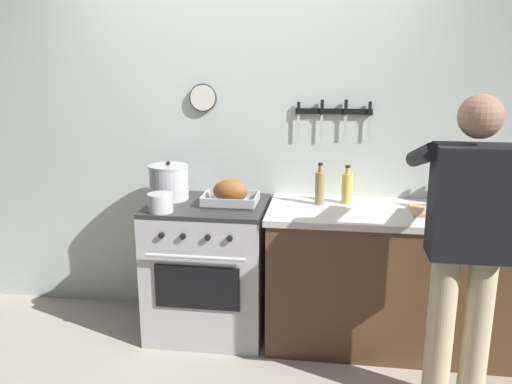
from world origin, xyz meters
name	(u,v)px	position (x,y,z in m)	size (l,w,h in m)	color
wall_back	(249,135)	(0.00, 1.35, 1.30)	(6.00, 0.13, 2.60)	silver
counter_block	(429,279)	(1.21, 0.99, 0.46)	(2.03, 0.65, 0.90)	brown
stove	(209,268)	(-0.22, 0.99, 0.45)	(0.76, 0.67, 0.90)	#BCBCC1
person_cook	(467,238)	(1.25, 0.37, 0.95)	(0.51, 0.63, 1.66)	#C6B793
roasting_pan	(230,194)	(-0.07, 0.99, 0.97)	(0.35, 0.26, 0.16)	#B7B7BC
stock_pot	(169,182)	(-0.49, 1.07, 1.02)	(0.26, 0.26, 0.26)	#B7B7BC
saucepan	(160,203)	(-0.46, 0.76, 0.96)	(0.16, 0.16, 0.12)	#B7B7BC
cutting_board	(441,212)	(1.24, 0.98, 0.91)	(0.36, 0.24, 0.02)	tan
bottle_hot_sauce	(431,196)	(1.20, 1.08, 0.98)	(0.05, 0.05, 0.19)	red
bottle_vinegar	(320,187)	(0.50, 1.07, 1.01)	(0.06, 0.06, 0.27)	#997F4C
bottle_cooking_oil	(347,187)	(0.68, 1.13, 1.00)	(0.07, 0.07, 0.25)	gold
bottle_dish_soap	(447,188)	(1.31, 1.19, 1.01)	(0.07, 0.07, 0.25)	#338CCC
bottle_olive_oil	(460,188)	(1.39, 1.20, 1.01)	(0.07, 0.07, 0.27)	#385623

